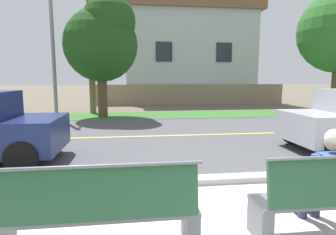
% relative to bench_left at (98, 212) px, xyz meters
% --- Properties ---
extents(ground_plane, '(140.00, 140.00, 0.00)m').
position_rel_bench_left_xyz_m(ground_plane, '(1.38, 7.49, -0.47)').
color(ground_plane, '#665B4C').
extents(curb_edge, '(44.00, 0.30, 0.11)m').
position_rel_bench_left_xyz_m(curb_edge, '(1.38, 1.84, -0.41)').
color(curb_edge, '#ADA89E').
rests_on(curb_edge, ground_plane).
extents(street_asphalt, '(52.00, 8.00, 0.01)m').
position_rel_bench_left_xyz_m(street_asphalt, '(1.38, 5.99, -0.46)').
color(street_asphalt, '#515156').
rests_on(street_asphalt, ground_plane).
extents(road_centre_line, '(48.00, 0.14, 0.01)m').
position_rel_bench_left_xyz_m(road_centre_line, '(1.38, 5.99, -0.46)').
color(road_centre_line, '#E0CC4C').
rests_on(road_centre_line, ground_plane).
extents(far_verge_grass, '(48.00, 2.80, 0.02)m').
position_rel_bench_left_xyz_m(far_verge_grass, '(1.38, 11.12, -0.46)').
color(far_verge_grass, '#38702D').
rests_on(far_verge_grass, ground_plane).
extents(bench_left, '(2.09, 0.48, 1.01)m').
position_rel_bench_left_xyz_m(bench_left, '(0.00, 0.00, 0.00)').
color(bench_left, slate).
rests_on(bench_left, ground_plane).
extents(seated_person_blue, '(0.52, 0.68, 1.25)m').
position_rel_bench_left_xyz_m(seated_person_blue, '(2.64, 0.17, 0.21)').
color(seated_person_blue, '#333D56').
rests_on(seated_person_blue, ground_plane).
extents(streetlamp, '(0.24, 2.10, 7.24)m').
position_rel_bench_left_xyz_m(streetlamp, '(-3.06, 10.92, 3.66)').
color(streetlamp, gray).
rests_on(streetlamp, ground_plane).
extents(shade_tree_left, '(3.31, 3.31, 5.47)m').
position_rel_bench_left_xyz_m(shade_tree_left, '(-0.85, 10.58, 3.08)').
color(shade_tree_left, brown).
rests_on(shade_tree_left, ground_plane).
extents(garden_wall, '(13.00, 0.36, 1.40)m').
position_rel_bench_left_xyz_m(garden_wall, '(4.53, 16.45, 0.23)').
color(garden_wall, gray).
rests_on(garden_wall, ground_plane).
extents(house_across_street, '(9.93, 6.91, 7.08)m').
position_rel_bench_left_xyz_m(house_across_street, '(4.65, 19.65, 3.12)').
color(house_across_street, '#B7BCC1').
rests_on(house_across_street, ground_plane).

